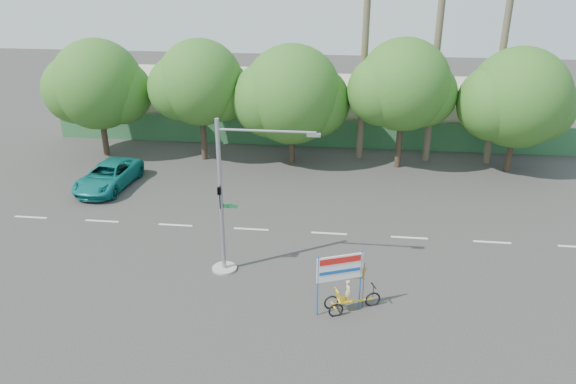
# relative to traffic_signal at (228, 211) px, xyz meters

# --- Properties ---
(ground) EXTENTS (120.00, 120.00, 0.00)m
(ground) POSITION_rel_traffic_signal_xyz_m (2.20, -3.98, -2.92)
(ground) COLOR #33302D
(ground) RESTS_ON ground
(fence) EXTENTS (38.00, 0.08, 2.00)m
(fence) POSITION_rel_traffic_signal_xyz_m (2.20, 17.52, -1.92)
(fence) COLOR #336B3D
(fence) RESTS_ON ground
(building_left) EXTENTS (12.00, 8.00, 4.00)m
(building_left) POSITION_rel_traffic_signal_xyz_m (-7.80, 22.02, -0.92)
(building_left) COLOR beige
(building_left) RESTS_ON ground
(building_right) EXTENTS (14.00, 8.00, 3.60)m
(building_right) POSITION_rel_traffic_signal_xyz_m (10.20, 22.02, -1.12)
(building_right) COLOR beige
(building_right) RESTS_ON ground
(tree_far_left) EXTENTS (7.14, 6.00, 7.96)m
(tree_far_left) POSITION_rel_traffic_signal_xyz_m (-11.85, 14.02, 1.84)
(tree_far_left) COLOR #473828
(tree_far_left) RESTS_ON ground
(tree_left) EXTENTS (6.66, 5.60, 8.07)m
(tree_left) POSITION_rel_traffic_signal_xyz_m (-4.85, 14.02, 2.14)
(tree_left) COLOR #473828
(tree_left) RESTS_ON ground
(tree_center) EXTENTS (7.62, 6.40, 7.85)m
(tree_center) POSITION_rel_traffic_signal_xyz_m (1.14, 14.02, 1.55)
(tree_center) COLOR #473828
(tree_center) RESTS_ON ground
(tree_right) EXTENTS (6.90, 5.80, 8.36)m
(tree_right) POSITION_rel_traffic_signal_xyz_m (8.15, 14.02, 2.32)
(tree_right) COLOR #473828
(tree_right) RESTS_ON ground
(tree_far_right) EXTENTS (7.38, 6.20, 7.94)m
(tree_far_right) POSITION_rel_traffic_signal_xyz_m (15.15, 14.02, 1.73)
(tree_far_right) COLOR #473828
(tree_far_right) RESTS_ON ground
(palm_mid) EXTENTS (3.73, 3.79, 15.45)m
(palm_mid) POSITION_rel_traffic_signal_xyz_m (14.20, 15.52, 6.48)
(palm_mid) COLOR #70604C
(palm_mid) RESTS_ON ground
(palm_short) EXTENTS (3.73, 3.79, 14.45)m
(palm_short) POSITION_rel_traffic_signal_xyz_m (5.70, 15.52, 5.94)
(palm_short) COLOR #70604C
(palm_short) RESTS_ON ground
(traffic_signal) EXTENTS (4.72, 1.10, 7.00)m
(traffic_signal) POSITION_rel_traffic_signal_xyz_m (0.00, 0.00, 0.00)
(traffic_signal) COLOR gray
(traffic_signal) RESTS_ON ground
(trike_billboard) EXTENTS (2.55, 1.24, 2.68)m
(trike_billboard) POSITION_rel_traffic_signal_xyz_m (5.12, -2.49, -1.84)
(trike_billboard) COLOR black
(trike_billboard) RESTS_ON ground
(pickup_truck) EXTENTS (2.90, 5.54, 1.49)m
(pickup_truck) POSITION_rel_traffic_signal_xyz_m (-9.25, 8.44, -2.18)
(pickup_truck) COLOR #107571
(pickup_truck) RESTS_ON ground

